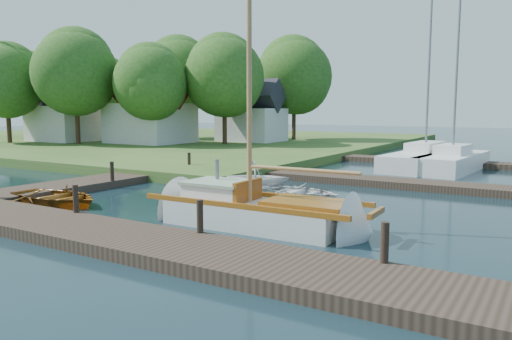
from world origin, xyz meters
The scene contains 28 objects.
ground centered at (0.00, 0.00, 0.00)m, with size 160.00×160.00×0.00m, color black.
near_dock centered at (0.00, -6.00, 0.15)m, with size 18.00×2.20×0.30m, color #2E231A.
left_dock centered at (-8.00, 2.00, 0.15)m, with size 2.20×18.00×0.30m, color #2E231A.
far_dock centered at (2.00, 6.50, 0.15)m, with size 14.00×1.60×0.30m, color #2E231A.
shore centered at (-28.00, 22.00, 0.25)m, with size 50.00×40.00×0.50m, color #34551F.
mooring_post_1 centered at (-3.00, -5.00, 0.70)m, with size 0.16×0.16×0.80m, color black.
mooring_post_2 centered at (1.50, -5.00, 0.70)m, with size 0.16×0.16×0.80m, color black.
mooring_post_3 centered at (6.00, -5.00, 0.70)m, with size 0.16×0.16×0.80m, color black.
mooring_post_4 centered at (-7.00, 0.00, 0.70)m, with size 0.16×0.16×0.80m, color black.
mooring_post_5 centered at (-7.00, 5.00, 0.70)m, with size 0.16×0.16×0.80m, color black.
sailboat centered at (1.80, -2.67, 0.34)m, with size 7.19×2.15×9.83m.
dinghy centered at (-5.82, -3.59, 0.38)m, with size 2.60×3.64×0.75m, color brown.
tender_a centered at (-2.31, 0.87, 0.34)m, with size 2.34×3.28×0.68m, color silver.
tender_b centered at (-1.41, 2.41, 0.67)m, with size 2.21×2.56×1.35m, color silver.
tender_c centered at (0.73, 1.89, 0.32)m, with size 2.22×3.11×0.64m, color silver.
marina_boat_1 centered at (2.23, 14.68, 0.55)m, with size 2.88×9.60×9.46m.
marina_boat_2 centered at (3.92, 13.40, 0.58)m, with size 2.81×7.16×11.33m.
house_a centered at (-20.00, 16.00, 2.96)m, with size 6.30×5.00×6.29m.
house_b centered at (-28.00, 14.00, 2.77)m, with size 5.77×4.50×5.79m.
house_c centered at (-14.00, 22.00, 2.58)m, with size 5.25×4.00×5.28m.
tree_0 centered at (-30.00, 10.05, 5.53)m, with size 6.12×6.07×8.28m.
tree_1 centered at (-24.00, 12.05, 6.09)m, with size 6.70×6.70×9.20m.
tree_2 centered at (-18.00, 14.05, 5.25)m, with size 5.83×5.75×7.82m.
tree_3 centered at (-14.00, 18.05, 5.81)m, with size 6.41×6.38×8.74m.
tree_4 centered at (-22.00, 22.05, 6.37)m, with size 7.01×7.01×9.66m.
tree_5 centered at (-30.00, 20.05, 5.42)m, with size 6.00×5.94×8.10m.
tree_6 centered at (-36.00, 16.05, 5.64)m, with size 6.24×6.20×8.46m.
tree_7 centered at (-12.00, 26.05, 6.20)m, with size 6.83×6.83×9.38m.
Camera 1 is at (8.80, -14.28, 3.26)m, focal length 35.00 mm.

